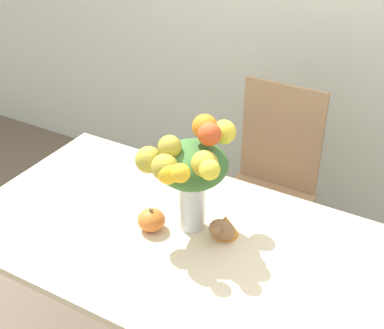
% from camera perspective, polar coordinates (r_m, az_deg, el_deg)
% --- Properties ---
extents(dining_table, '(1.55, 0.86, 0.75)m').
position_cam_1_polar(dining_table, '(1.97, -1.47, -9.68)').
color(dining_table, beige).
rests_on(dining_table, ground_plane).
extents(flower_vase, '(0.31, 0.35, 0.44)m').
position_cam_1_polar(flower_vase, '(1.79, -0.13, -0.32)').
color(flower_vase, silver).
rests_on(flower_vase, dining_table).
extents(pumpkin, '(0.10, 0.10, 0.09)m').
position_cam_1_polar(pumpkin, '(1.92, -4.35, -5.91)').
color(pumpkin, orange).
rests_on(pumpkin, dining_table).
extents(turkey_figurine, '(0.10, 0.13, 0.08)m').
position_cam_1_polar(turkey_figurine, '(1.88, 3.42, -6.67)').
color(turkey_figurine, '#936642').
rests_on(turkey_figurine, dining_table).
extents(dining_chair_near_window, '(0.42, 0.42, 1.00)m').
position_cam_1_polar(dining_chair_near_window, '(2.60, 8.12, -2.46)').
color(dining_chair_near_window, '#9E7A56').
rests_on(dining_chair_near_window, ground_plane).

